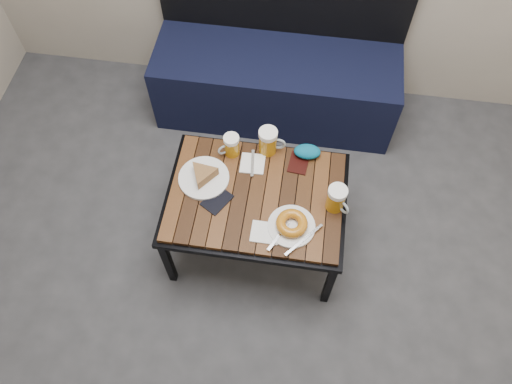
# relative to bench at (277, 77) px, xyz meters

# --- Properties ---
(room_shell) EXTENTS (4.00, 4.00, 4.00)m
(room_shell) POSITION_rel_bench_xyz_m (0.24, -1.26, 1.48)
(room_shell) COLOR gray
(room_shell) RESTS_ON ground
(bench) EXTENTS (1.40, 0.50, 0.95)m
(bench) POSITION_rel_bench_xyz_m (0.00, 0.00, 0.00)
(bench) COLOR black
(bench) RESTS_ON ground
(cafe_table) EXTENTS (0.84, 0.62, 0.47)m
(cafe_table) POSITION_rel_bench_xyz_m (0.01, -0.94, 0.16)
(cafe_table) COLOR black
(cafe_table) RESTS_ON ground
(beer_mug_left) EXTENTS (0.11, 0.10, 0.12)m
(beer_mug_left) POSITION_rel_bench_xyz_m (-0.14, -0.72, 0.26)
(beer_mug_left) COLOR #AF720E
(beer_mug_left) RESTS_ON cafe_table
(beer_mug_centre) EXTENTS (0.13, 0.09, 0.14)m
(beer_mug_centre) POSITION_rel_bench_xyz_m (0.04, -0.68, 0.27)
(beer_mug_centre) COLOR #AF720E
(beer_mug_centre) RESTS_ON cafe_table
(beer_mug_right) EXTENTS (0.12, 0.12, 0.14)m
(beer_mug_right) POSITION_rel_bench_xyz_m (0.38, -0.94, 0.27)
(beer_mug_right) COLOR #AF720E
(beer_mug_right) RESTS_ON cafe_table
(plate_pie) EXTENTS (0.24, 0.24, 0.07)m
(plate_pie) POSITION_rel_bench_xyz_m (-0.24, -0.88, 0.23)
(plate_pie) COLOR white
(plate_pie) RESTS_ON cafe_table
(plate_bagel) EXTENTS (0.24, 0.25, 0.06)m
(plate_bagel) POSITION_rel_bench_xyz_m (0.19, -1.08, 0.22)
(plate_bagel) COLOR white
(plate_bagel) RESTS_ON cafe_table
(napkin_left) EXTENTS (0.12, 0.15, 0.01)m
(napkin_left) POSITION_rel_bench_xyz_m (-0.03, -0.77, 0.20)
(napkin_left) COLOR white
(napkin_left) RESTS_ON cafe_table
(napkin_right) EXTENTS (0.12, 0.11, 0.01)m
(napkin_right) POSITION_rel_bench_xyz_m (0.08, -1.12, 0.20)
(napkin_right) COLOR white
(napkin_right) RESTS_ON cafe_table
(passport_navy) EXTENTS (0.15, 0.16, 0.01)m
(passport_navy) POSITION_rel_bench_xyz_m (-0.16, -0.99, 0.20)
(passport_navy) COLOR black
(passport_navy) RESTS_ON cafe_table
(passport_burgundy) EXTENTS (0.10, 0.13, 0.01)m
(passport_burgundy) POSITION_rel_bench_xyz_m (0.19, -0.73, 0.20)
(passport_burgundy) COLOR black
(passport_burgundy) RESTS_ON cafe_table
(knit_pouch) EXTENTS (0.13, 0.09, 0.06)m
(knit_pouch) POSITION_rel_bench_xyz_m (0.22, -0.68, 0.23)
(knit_pouch) COLOR #055486
(knit_pouch) RESTS_ON cafe_table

